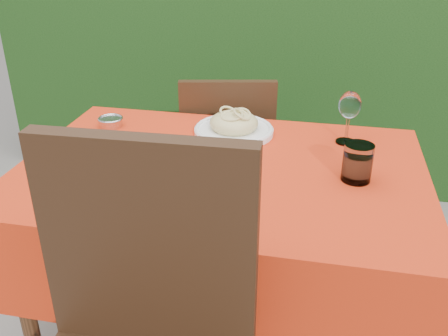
% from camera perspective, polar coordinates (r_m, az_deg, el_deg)
% --- Properties ---
extents(hedge, '(3.20, 0.55, 1.78)m').
position_cam_1_polar(hedge, '(2.97, 6.18, 16.41)').
color(hedge, black).
rests_on(hedge, ground).
extents(dining_table, '(1.26, 0.86, 0.75)m').
position_cam_1_polar(dining_table, '(1.63, -0.33, -4.54)').
color(dining_table, '#4B2C18').
rests_on(dining_table, ground).
extents(chair_far, '(0.46, 0.46, 0.87)m').
position_cam_1_polar(chair_far, '(2.21, 0.39, 1.44)').
color(chair_far, black).
rests_on(chair_far, ground).
extents(pizza_plate, '(0.34, 0.34, 0.05)m').
position_cam_1_polar(pizza_plate, '(1.50, -3.69, 0.18)').
color(pizza_plate, silver).
rests_on(pizza_plate, dining_table).
extents(pasta_plate, '(0.28, 0.28, 0.08)m').
position_cam_1_polar(pasta_plate, '(1.78, 1.13, 4.81)').
color(pasta_plate, white).
rests_on(pasta_plate, dining_table).
extents(water_glass, '(0.09, 0.09, 0.11)m').
position_cam_1_polar(water_glass, '(1.50, 14.98, 0.40)').
color(water_glass, silver).
rests_on(water_glass, dining_table).
extents(wine_glass, '(0.08, 0.08, 0.18)m').
position_cam_1_polar(wine_glass, '(1.72, 14.16, 6.76)').
color(wine_glass, silver).
rests_on(wine_glass, dining_table).
extents(fork, '(0.04, 0.19, 0.00)m').
position_cam_1_polar(fork, '(1.56, -10.60, -0.15)').
color(fork, '#BABAC1').
rests_on(fork, dining_table).
extents(steel_ramekin, '(0.08, 0.08, 0.03)m').
position_cam_1_polar(steel_ramekin, '(1.90, -12.81, 5.09)').
color(steel_ramekin, silver).
rests_on(steel_ramekin, dining_table).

